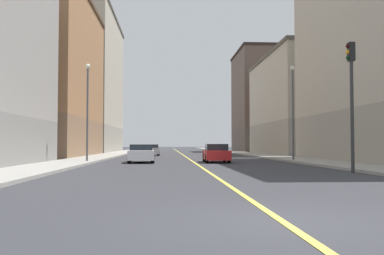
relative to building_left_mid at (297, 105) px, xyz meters
The scene contains 15 objects.
ground_plane 48.16m from the building_left_mid, 107.82° to the right, with size 400.00×400.00×0.00m, color #34343A.
sidewalk_left 9.25m from the building_left_mid, 148.55° to the left, with size 3.32×168.00×0.15m, color #9E9B93.
sidewalk_right 24.49m from the building_left_mid, behind, with size 3.32×168.00×0.15m, color #9E9B93.
lane_center_stripe 16.31m from the building_left_mid, 166.33° to the left, with size 0.16×154.00×0.01m, color #E5D14C.
building_left_mid is the anchor object (origin of this frame).
building_left_far 21.26m from the building_left_mid, 90.00° to the left, with size 8.60×14.35×17.84m.
building_right_midblock 30.03m from the building_left_mid, 167.33° to the right, with size 8.60×20.28×17.19m.
building_right_distant 33.92m from the building_left_mid, 150.47° to the left, with size 8.60×24.46×22.20m.
traffic_light_left_near 34.43m from the building_left_mid, 103.27° to the right, with size 0.40×0.32×6.21m.
street_lamp_left_near 21.93m from the building_left_mid, 108.32° to the right, with size 0.36×0.36×7.32m.
street_lamp_right_near 31.57m from the building_left_mid, 135.18° to the right, with size 0.36×0.36×7.01m.
car_red 25.85m from the building_left_mid, 120.95° to the right, with size 1.87×4.44×1.37m.
car_silver 19.41m from the building_left_mid, behind, with size 2.03×4.60×1.32m.
car_blue 11.82m from the building_left_mid, behind, with size 2.04×4.01×1.29m.
car_white 29.00m from the building_left_mid, 130.63° to the right, with size 2.05×4.67×1.34m.
Camera 1 is at (-2.02, -7.45, 1.36)m, focal length 39.53 mm.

